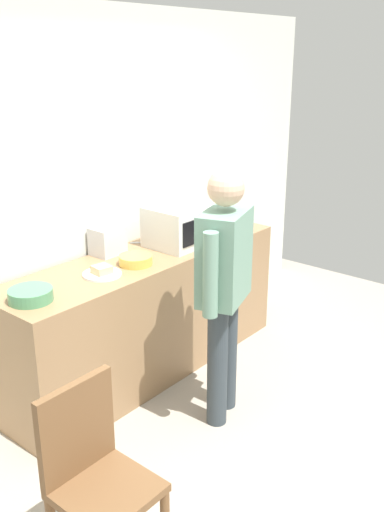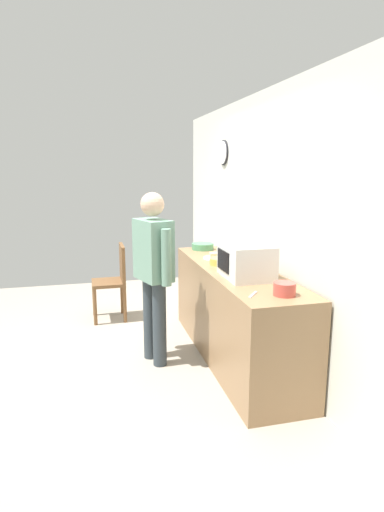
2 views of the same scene
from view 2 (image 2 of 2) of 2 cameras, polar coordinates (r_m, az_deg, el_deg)
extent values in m
plane|color=#9E9384|center=(4.39, -11.07, -13.60)|extent=(6.00, 6.00, 0.00)
cube|color=silver|center=(4.38, 9.66, 4.21)|extent=(5.40, 0.10, 2.60)
cylinder|color=white|center=(5.39, 4.27, 13.74)|extent=(0.28, 0.03, 0.28)
cylinder|color=black|center=(5.39, 4.30, 13.74)|extent=(0.30, 0.02, 0.30)
cube|color=#93704C|center=(4.23, 5.75, -7.69)|extent=(2.35, 0.62, 0.92)
cube|color=silver|center=(3.72, 7.34, -0.65)|extent=(0.50, 0.38, 0.30)
cube|color=black|center=(3.71, 4.23, -0.62)|extent=(0.30, 0.01, 0.18)
cylinder|color=white|center=(4.50, 3.13, -0.27)|extent=(0.25, 0.25, 0.01)
cube|color=#D3B47E|center=(4.50, 3.13, 0.13)|extent=(0.12, 0.12, 0.05)
cylinder|color=gold|center=(4.23, 3.94, -0.73)|extent=(0.23, 0.23, 0.06)
cylinder|color=#C64C42|center=(3.27, 12.36, -4.36)|extent=(0.17, 0.17, 0.10)
cylinder|color=#4C8E60|center=(5.00, 1.45, 1.30)|extent=(0.26, 0.26, 0.07)
cube|color=silver|center=(4.29, 7.97, 0.30)|extent=(0.22, 0.18, 0.20)
cube|color=silver|center=(4.02, 9.53, -1.94)|extent=(0.13, 0.13, 0.01)
cube|color=silver|center=(3.25, 8.21, -5.17)|extent=(0.14, 0.12, 0.01)
cylinder|color=#303A41|center=(4.07, -4.41, -9.12)|extent=(0.13, 0.13, 0.83)
cylinder|color=#303A41|center=(4.24, -5.70, -8.29)|extent=(0.13, 0.13, 0.83)
cube|color=gray|center=(3.96, -5.25, 0.82)|extent=(0.46, 0.35, 0.57)
cylinder|color=gray|center=(3.75, -3.48, -0.22)|extent=(0.09, 0.09, 0.51)
cylinder|color=gray|center=(4.19, -6.82, 0.98)|extent=(0.09, 0.09, 0.51)
sphere|color=#D1A889|center=(3.91, -5.37, 6.95)|extent=(0.22, 0.22, 0.22)
cylinder|color=brown|center=(5.59, -13.05, -5.60)|extent=(0.04, 0.04, 0.45)
cylinder|color=brown|center=(5.25, -12.94, -6.73)|extent=(0.04, 0.04, 0.45)
cylinder|color=brown|center=(5.60, -9.40, -5.40)|extent=(0.04, 0.04, 0.45)
cylinder|color=brown|center=(5.27, -9.04, -6.51)|extent=(0.04, 0.04, 0.45)
cube|color=brown|center=(5.36, -11.21, -3.55)|extent=(0.40, 0.40, 0.04)
cube|color=brown|center=(5.31, -9.38, -0.89)|extent=(0.40, 0.04, 0.45)
camera|label=1|loc=(6.61, -26.67, 14.17)|focal=39.96mm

